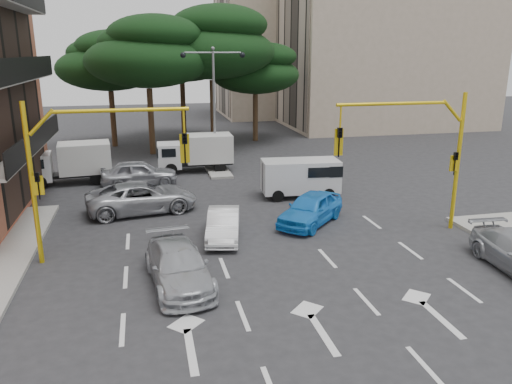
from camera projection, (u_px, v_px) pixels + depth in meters
ground at (277, 263)px, 18.68m from camera, size 120.00×120.00×0.00m
median_strip at (216, 167)px, 33.67m from camera, size 1.40×6.00×0.15m
apartment_beige_near at (387, 33)px, 50.37m from camera, size 20.20×12.15×18.70m
apartment_beige_far at (287, 45)px, 60.43m from camera, size 16.20×12.15×16.70m
pine_left_near at (148, 52)px, 36.37m from camera, size 9.15×9.15×10.23m
pine_center at (212, 42)px, 39.12m from camera, size 9.98×9.98×11.16m
pine_left_far at (109, 61)px, 39.68m from camera, size 8.32×8.32×9.30m
pine_right at (256, 68)px, 42.41m from camera, size 7.49×7.49×8.37m
pine_back at (182, 51)px, 43.58m from camera, size 9.15×9.15×10.23m
signal_mast_right at (422, 144)px, 20.92m from camera, size 5.79×0.37×6.00m
signal_mast_left at (82, 159)px, 18.04m from camera, size 5.79×0.37×6.00m
street_lamp_center at (214, 87)px, 32.21m from camera, size 4.16×0.36×7.77m
car_white_hatch at (223, 224)px, 20.99m from camera, size 2.02×3.92×1.23m
car_blue_compact at (311, 209)px, 22.75m from camera, size 4.18×4.22×1.44m
car_silver_wagon at (178, 266)px, 16.82m from camera, size 2.38×4.81×1.34m
car_silver_cross_a at (142, 197)px, 24.42m from camera, size 5.67×3.30×1.48m
car_silver_cross_b at (139, 173)px, 29.24m from camera, size 4.46×1.91×1.50m
van_white at (300, 178)px, 26.98m from camera, size 4.26×2.20×2.06m
box_truck_a at (70, 164)px, 29.58m from camera, size 5.09×2.55×2.41m
box_truck_b at (196, 153)px, 32.61m from camera, size 4.94×2.14×2.41m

